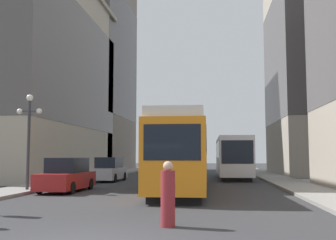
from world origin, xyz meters
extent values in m
cube|color=gray|center=(-7.83, 40.00, 0.07)|extent=(2.55, 120.00, 0.15)
cube|color=gray|center=(7.83, 40.00, 0.07)|extent=(2.55, 120.00, 0.15)
cube|color=black|center=(1.00, 13.63, 0.17)|extent=(2.39, 13.34, 0.35)
cube|color=orange|center=(1.00, 13.63, 1.90)|extent=(2.80, 14.50, 3.10)
cube|color=black|center=(1.00, 13.63, 2.60)|extent=(2.82, 13.92, 1.08)
cube|color=silver|center=(1.00, 13.63, 3.67)|extent=(2.58, 14.21, 0.44)
cube|color=black|center=(1.10, 6.42, 2.44)|extent=(2.21, 0.11, 1.40)
sphere|color=#F2EACC|center=(1.10, 6.35, 0.80)|extent=(0.24, 0.24, 0.24)
cube|color=black|center=(4.36, 26.58, 0.17)|extent=(2.30, 11.05, 0.35)
cube|color=silver|center=(4.36, 26.58, 1.90)|extent=(2.70, 12.01, 3.10)
cube|color=black|center=(4.36, 26.58, 2.44)|extent=(2.72, 11.53, 1.30)
cube|color=black|center=(4.43, 20.61, 2.21)|extent=(2.30, 0.11, 1.71)
cylinder|color=black|center=(-6.16, 19.91, 0.32)|extent=(0.21, 0.65, 0.64)
cylinder|color=black|center=(-6.06, 22.60, 0.32)|extent=(0.21, 0.65, 0.64)
cylinder|color=black|center=(-4.46, 19.84, 0.32)|extent=(0.21, 0.65, 0.64)
cylinder|color=black|center=(-4.35, 22.53, 0.32)|extent=(0.21, 0.65, 0.64)
cube|color=#B2B2B7|center=(-5.26, 21.22, 0.60)|extent=(1.97, 4.41, 0.84)
cube|color=black|center=(-5.25, 21.33, 1.42)|extent=(1.68, 2.45, 0.80)
cylinder|color=black|center=(-6.13, 10.82, 0.32)|extent=(0.19, 0.64, 0.64)
cylinder|color=black|center=(-6.10, 13.80, 0.32)|extent=(0.19, 0.64, 0.64)
cylinder|color=black|center=(-4.42, 10.81, 0.32)|extent=(0.19, 0.64, 0.64)
cylinder|color=black|center=(-4.39, 13.78, 0.32)|extent=(0.19, 0.64, 0.64)
cube|color=maroon|center=(-5.26, 12.30, 0.60)|extent=(1.84, 4.81, 0.84)
cube|color=black|center=(-5.26, 12.42, 1.42)|extent=(1.61, 2.65, 0.80)
cylinder|color=maroon|center=(1.42, 2.10, 0.76)|extent=(0.40, 0.40, 1.52)
sphere|color=tan|center=(1.42, 2.10, 1.64)|extent=(0.27, 0.27, 0.27)
cylinder|color=#333338|center=(-7.16, 11.60, 2.52)|extent=(0.16, 0.16, 4.74)
sphere|color=white|center=(-7.16, 11.60, 5.05)|extent=(0.36, 0.36, 0.36)
sphere|color=white|center=(-7.71, 11.60, 4.32)|extent=(0.31, 0.31, 0.31)
sphere|color=white|center=(-6.61, 11.60, 4.32)|extent=(0.31, 0.31, 0.31)
cube|color=#333338|center=(-7.16, 11.60, 4.32)|extent=(1.10, 0.06, 0.06)
cube|color=slate|center=(-15.68, 43.57, 13.98)|extent=(13.14, 16.78, 27.96)
cube|color=#3D3838|center=(-15.68, 43.57, 15.38)|extent=(13.18, 16.82, 16.78)
cube|color=#B2A893|center=(-14.51, 26.53, 9.10)|extent=(10.81, 21.60, 18.19)
cube|color=#595451|center=(-14.51, 26.53, 10.01)|extent=(10.85, 21.64, 10.92)
cube|color=#A89E8E|center=(14.99, 33.50, 10.83)|extent=(11.76, 14.56, 21.66)
cube|color=#544F4E|center=(14.99, 33.50, 11.92)|extent=(11.80, 14.60, 13.00)
camera|label=1|loc=(2.64, -8.86, 1.91)|focal=42.80mm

